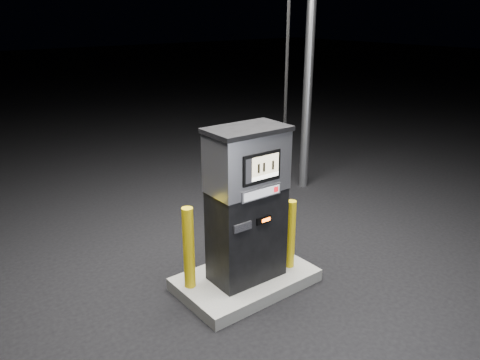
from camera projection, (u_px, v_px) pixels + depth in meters
ground at (246, 285)px, 5.66m from camera, size 80.00×80.00×0.00m
pump_island at (246, 280)px, 5.63m from camera, size 1.60×1.00×0.15m
fuel_dispenser at (247, 204)px, 5.25m from camera, size 1.00×0.56×3.76m
bollard_left at (189, 248)px, 5.20m from camera, size 0.13×0.13×0.97m
bollard_right at (290, 234)px, 5.64m from camera, size 0.14×0.14×0.87m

